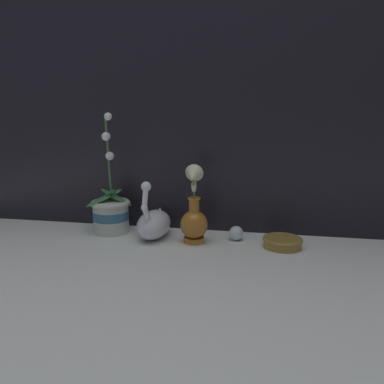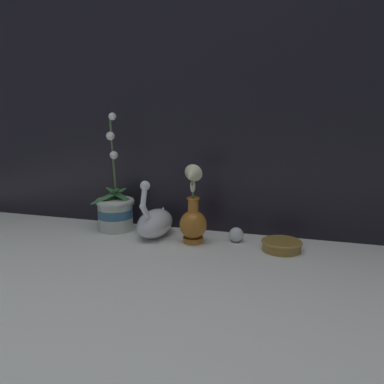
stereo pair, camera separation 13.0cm
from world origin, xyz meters
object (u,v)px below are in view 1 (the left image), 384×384
swan_figurine (154,223)px  blue_vase (194,217)px  orchid_potted_plant (111,211)px  amber_dish (282,242)px  glass_sphere (236,233)px

swan_figurine → blue_vase: bearing=-11.0°
swan_figurine → blue_vase: size_ratio=0.83×
orchid_potted_plant → amber_dish: bearing=-4.7°
orchid_potted_plant → blue_vase: 0.34m
blue_vase → swan_figurine: bearing=169.0°
amber_dish → orchid_potted_plant: bearing=175.3°
amber_dish → swan_figurine: bearing=177.3°
orchid_potted_plant → glass_sphere: orchid_potted_plant is taller
swan_figurine → blue_vase: 0.16m
orchid_potted_plant → blue_vase: bearing=-10.4°
orchid_potted_plant → swan_figurine: bearing=-9.9°
swan_figurine → blue_vase: (0.15, -0.03, 0.04)m
swan_figurine → amber_dish: size_ratio=1.72×
orchid_potted_plant → swan_figurine: 0.18m
blue_vase → amber_dish: 0.31m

